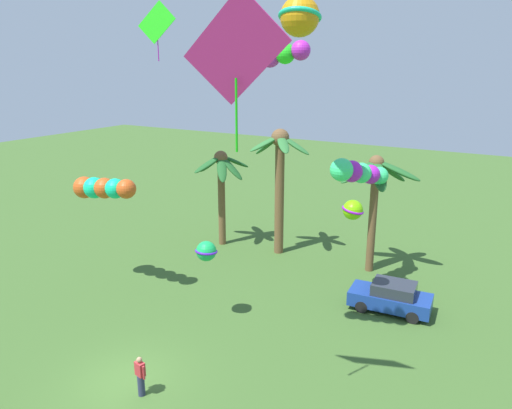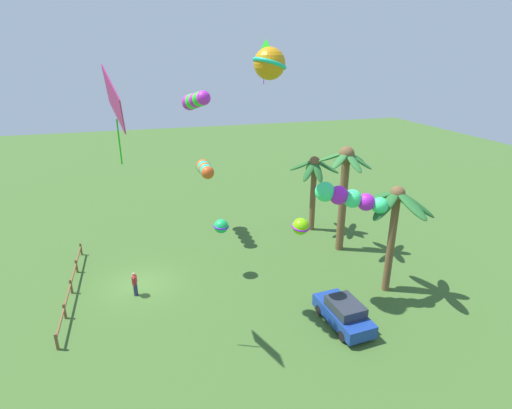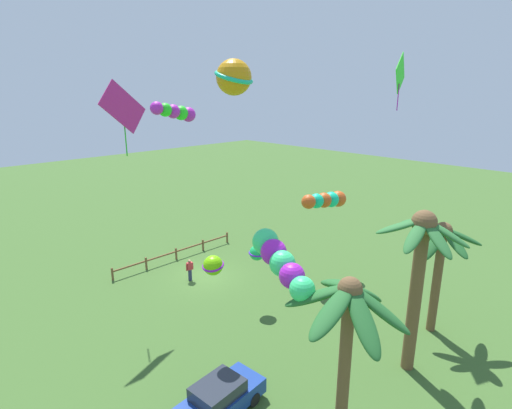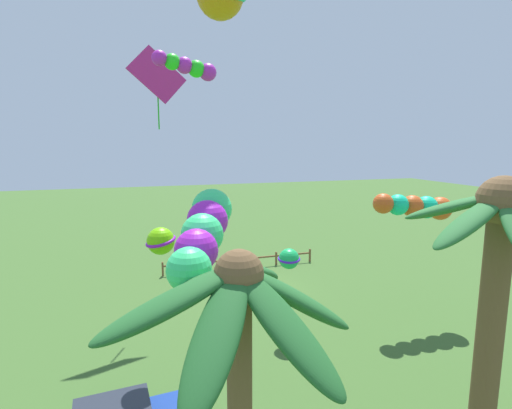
{
  "view_description": "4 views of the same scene",
  "coord_description": "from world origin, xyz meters",
  "px_view_note": "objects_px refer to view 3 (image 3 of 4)",
  "views": [
    {
      "loc": [
        12.38,
        -11.27,
        11.76
      ],
      "look_at": [
        2.43,
        5.79,
        6.01
      ],
      "focal_mm": 33.94,
      "sensor_mm": 36.0,
      "label": 1
    },
    {
      "loc": [
        23.51,
        0.94,
        13.97
      ],
      "look_at": [
        2.1,
        7.19,
        5.6
      ],
      "focal_mm": 27.95,
      "sensor_mm": 36.0,
      "label": 2
    },
    {
      "loc": [
        15.73,
        21.53,
        12.98
      ],
      "look_at": [
        1.75,
        7.14,
        7.27
      ],
      "focal_mm": 27.97,
      "sensor_mm": 36.0,
      "label": 3
    },
    {
      "loc": [
        6.46,
        21.05,
        8.68
      ],
      "look_at": [
        1.85,
        6.3,
        6.22
      ],
      "focal_mm": 27.07,
      "sensor_mm": 36.0,
      "label": 4
    }
  ],
  "objects_px": {
    "palm_tree_0": "(441,251)",
    "kite_diamond_5": "(400,74)",
    "palm_tree_2": "(420,259)",
    "kite_tube_0": "(326,200)",
    "palm_tree_1": "(348,318)",
    "kite_tube_6": "(280,260)",
    "kite_diamond_4": "(123,108)",
    "parked_car_0": "(220,398)",
    "spectator_0": "(190,270)",
    "kite_tube_3": "(175,112)",
    "kite_ball_1": "(234,77)",
    "kite_ball_2": "(213,265)",
    "kite_ball_7": "(257,253)"
  },
  "relations": [
    {
      "from": "kite_ball_7",
      "to": "spectator_0",
      "type": "bearing_deg",
      "value": -79.3
    },
    {
      "from": "palm_tree_2",
      "to": "kite_ball_2",
      "type": "distance_m",
      "value": 9.29
    },
    {
      "from": "spectator_0",
      "to": "parked_car_0",
      "type": "bearing_deg",
      "value": 60.55
    },
    {
      "from": "spectator_0",
      "to": "kite_ball_2",
      "type": "bearing_deg",
      "value": 62.0
    },
    {
      "from": "parked_car_0",
      "to": "spectator_0",
      "type": "relative_size",
      "value": 2.53
    },
    {
      "from": "kite_ball_2",
      "to": "kite_tube_6",
      "type": "relative_size",
      "value": 0.31
    },
    {
      "from": "palm_tree_0",
      "to": "kite_tube_3",
      "type": "distance_m",
      "value": 15.81
    },
    {
      "from": "kite_tube_0",
      "to": "kite_tube_3",
      "type": "relative_size",
      "value": 1.53
    },
    {
      "from": "kite_tube_6",
      "to": "palm_tree_1",
      "type": "bearing_deg",
      "value": 90.97
    },
    {
      "from": "spectator_0",
      "to": "kite_diamond_4",
      "type": "relative_size",
      "value": 0.37
    },
    {
      "from": "kite_tube_3",
      "to": "kite_tube_6",
      "type": "height_order",
      "value": "kite_tube_3"
    },
    {
      "from": "parked_car_0",
      "to": "kite_tube_3",
      "type": "xyz_separation_m",
      "value": [
        -3.17,
        -7.08,
        11.21
      ]
    },
    {
      "from": "kite_ball_1",
      "to": "kite_ball_2",
      "type": "xyz_separation_m",
      "value": [
        2.31,
        1.07,
        -8.03
      ]
    },
    {
      "from": "palm_tree_1",
      "to": "kite_tube_6",
      "type": "xyz_separation_m",
      "value": [
        0.05,
        -3.18,
        1.18
      ]
    },
    {
      "from": "palm_tree_2",
      "to": "kite_diamond_4",
      "type": "distance_m",
      "value": 17.26
    },
    {
      "from": "palm_tree_2",
      "to": "kite_tube_0",
      "type": "height_order",
      "value": "palm_tree_2"
    },
    {
      "from": "kite_tube_6",
      "to": "kite_ball_1",
      "type": "bearing_deg",
      "value": -108.61
    },
    {
      "from": "spectator_0",
      "to": "kite_diamond_5",
      "type": "relative_size",
      "value": 0.5
    },
    {
      "from": "kite_tube_6",
      "to": "kite_diamond_5",
      "type": "bearing_deg",
      "value": -172.71
    },
    {
      "from": "kite_diamond_5",
      "to": "kite_ball_7",
      "type": "bearing_deg",
      "value": -36.91
    },
    {
      "from": "kite_tube_0",
      "to": "kite_tube_3",
      "type": "height_order",
      "value": "kite_tube_3"
    },
    {
      "from": "kite_diamond_5",
      "to": "parked_car_0",
      "type": "bearing_deg",
      "value": 1.58
    },
    {
      "from": "palm_tree_0",
      "to": "kite_diamond_5",
      "type": "bearing_deg",
      "value": -109.11
    },
    {
      "from": "kite_tube_0",
      "to": "kite_diamond_5",
      "type": "xyz_separation_m",
      "value": [
        0.14,
        4.74,
        8.28
      ]
    },
    {
      "from": "palm_tree_1",
      "to": "kite_ball_1",
      "type": "relative_size",
      "value": 3.3
    },
    {
      "from": "kite_ball_2",
      "to": "kite_diamond_4",
      "type": "relative_size",
      "value": 0.29
    },
    {
      "from": "palm_tree_2",
      "to": "kite_tube_0",
      "type": "distance_m",
      "value": 10.76
    },
    {
      "from": "palm_tree_1",
      "to": "kite_diamond_4",
      "type": "bearing_deg",
      "value": -88.8
    },
    {
      "from": "palm_tree_1",
      "to": "spectator_0",
      "type": "relative_size",
      "value": 4.34
    },
    {
      "from": "palm_tree_0",
      "to": "parked_car_0",
      "type": "relative_size",
      "value": 1.59
    },
    {
      "from": "kite_tube_0",
      "to": "kite_ball_2",
      "type": "height_order",
      "value": "kite_tube_0"
    },
    {
      "from": "kite_diamond_4",
      "to": "kite_tube_6",
      "type": "relative_size",
      "value": 1.08
    },
    {
      "from": "palm_tree_1",
      "to": "kite_tube_3",
      "type": "xyz_separation_m",
      "value": [
        -0.76,
        -11.33,
        6.61
      ]
    },
    {
      "from": "spectator_0",
      "to": "kite_ball_2",
      "type": "height_order",
      "value": "kite_ball_2"
    },
    {
      "from": "kite_diamond_4",
      "to": "kite_tube_3",
      "type": "bearing_deg",
      "value": 106.67
    },
    {
      "from": "palm_tree_0",
      "to": "kite_diamond_4",
      "type": "bearing_deg",
      "value": -54.06
    },
    {
      "from": "palm_tree_1",
      "to": "kite_diamond_5",
      "type": "height_order",
      "value": "kite_diamond_5"
    },
    {
      "from": "parked_car_0",
      "to": "spectator_0",
      "type": "distance_m",
      "value": 12.59
    },
    {
      "from": "kite_diamond_4",
      "to": "kite_ball_2",
      "type": "bearing_deg",
      "value": 85.92
    },
    {
      "from": "parked_car_0",
      "to": "kite_tube_6",
      "type": "distance_m",
      "value": 6.34
    },
    {
      "from": "palm_tree_1",
      "to": "kite_tube_3",
      "type": "relative_size",
      "value": 2.46
    },
    {
      "from": "palm_tree_2",
      "to": "kite_ball_7",
      "type": "height_order",
      "value": "palm_tree_2"
    },
    {
      "from": "spectator_0",
      "to": "kite_tube_6",
      "type": "relative_size",
      "value": 0.4
    },
    {
      "from": "kite_ball_2",
      "to": "spectator_0",
      "type": "bearing_deg",
      "value": -118.0
    },
    {
      "from": "kite_tube_3",
      "to": "kite_diamond_5",
      "type": "relative_size",
      "value": 0.89
    },
    {
      "from": "kite_tube_3",
      "to": "kite_ball_7",
      "type": "height_order",
      "value": "kite_tube_3"
    },
    {
      "from": "palm_tree_0",
      "to": "palm_tree_2",
      "type": "bearing_deg",
      "value": 8.04
    },
    {
      "from": "palm_tree_0",
      "to": "palm_tree_2",
      "type": "relative_size",
      "value": 0.8
    },
    {
      "from": "kite_tube_0",
      "to": "kite_ball_2",
      "type": "distance_m",
      "value": 12.77
    },
    {
      "from": "kite_tube_0",
      "to": "palm_tree_1",
      "type": "bearing_deg",
      "value": 39.22
    }
  ]
}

